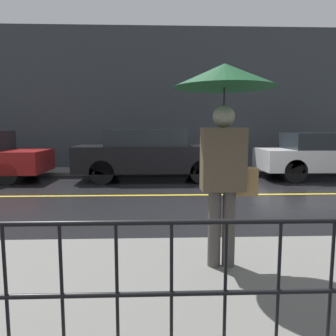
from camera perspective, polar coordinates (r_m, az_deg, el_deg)
ground_plane at (r=8.13m, az=11.57°, el=-4.57°), size 80.00×80.00×0.00m
sidewalk_far at (r=12.16m, az=6.92°, el=-0.42°), size 28.00×1.62×0.10m
lane_marking at (r=8.13m, az=11.57°, el=-4.55°), size 25.20×0.12×0.01m
building_storefront at (r=13.06m, az=6.42°, el=11.75°), size 28.00×0.30×5.40m
pedestrian at (r=3.52m, az=9.81°, el=10.15°), size 1.08×1.08×2.17m
car_black at (r=10.16m, az=-2.98°, el=2.46°), size 4.64×1.82×1.56m
car_white at (r=11.49m, az=25.60°, el=2.04°), size 4.19×1.71×1.46m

